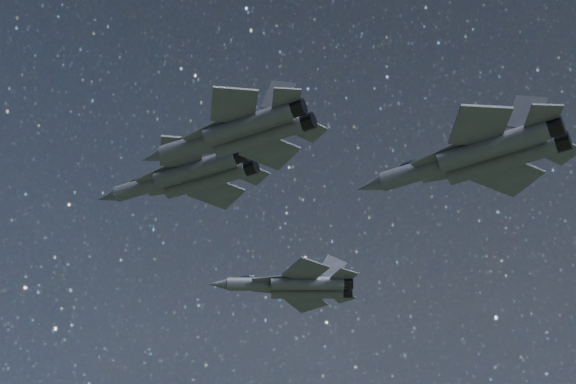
# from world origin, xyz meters

# --- Properties ---
(jet_lead) EXTENTS (16.00, 10.95, 4.02)m
(jet_lead) POSITION_xyz_m (-11.16, -4.45, 152.58)
(jet_lead) COLOR #383A46
(jet_left) EXTENTS (15.57, 10.69, 3.91)m
(jet_left) POSITION_xyz_m (-6.18, 16.61, 153.42)
(jet_left) COLOR #383A46
(jet_right) EXTENTS (15.46, 10.55, 3.88)m
(jet_right) POSITION_xyz_m (-4.70, -11.77, 150.28)
(jet_right) COLOR #383A46
(jet_slot) EXTENTS (18.00, 12.18, 4.53)m
(jet_slot) POSITION_xyz_m (12.99, -6.29, 149.37)
(jet_slot) COLOR #383A46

